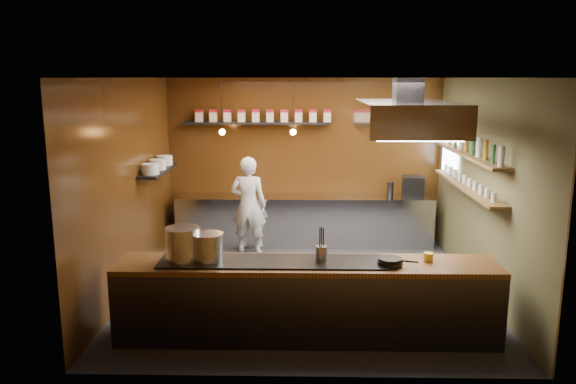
{
  "coord_description": "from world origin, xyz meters",
  "views": [
    {
      "loc": [
        -0.09,
        -7.75,
        3.0
      ],
      "look_at": [
        -0.26,
        0.4,
        1.34
      ],
      "focal_mm": 35.0,
      "sensor_mm": 36.0,
      "label": 1
    }
  ],
  "objects_px": {
    "stockpot_small": "(208,247)",
    "espresso_machine": "(413,187)",
    "stockpot_large": "(183,244)",
    "extractor_hood": "(407,117)",
    "chef": "(249,205)"
  },
  "relations": [
    {
      "from": "extractor_hood",
      "to": "chef",
      "type": "height_order",
      "value": "extractor_hood"
    },
    {
      "from": "stockpot_large",
      "to": "stockpot_small",
      "type": "distance_m",
      "value": 0.29
    },
    {
      "from": "extractor_hood",
      "to": "chef",
      "type": "xyz_separation_m",
      "value": [
        -2.27,
        2.07,
        -1.66
      ]
    },
    {
      "from": "extractor_hood",
      "to": "espresso_machine",
      "type": "bearing_deg",
      "value": 75.77
    },
    {
      "from": "espresso_machine",
      "to": "chef",
      "type": "xyz_separation_m",
      "value": [
        -2.91,
        -0.45,
        -0.24
      ]
    },
    {
      "from": "stockpot_small",
      "to": "extractor_hood",
      "type": "bearing_deg",
      "value": 26.71
    },
    {
      "from": "stockpot_small",
      "to": "espresso_machine",
      "type": "xyz_separation_m",
      "value": [
        3.07,
        3.74,
        -0.01
      ]
    },
    {
      "from": "stockpot_small",
      "to": "espresso_machine",
      "type": "bearing_deg",
      "value": 50.6
    },
    {
      "from": "extractor_hood",
      "to": "stockpot_small",
      "type": "xyz_separation_m",
      "value": [
        -2.43,
        -1.23,
        -1.4
      ]
    },
    {
      "from": "stockpot_large",
      "to": "espresso_machine",
      "type": "xyz_separation_m",
      "value": [
        3.36,
        3.73,
        -0.05
      ]
    },
    {
      "from": "stockpot_small",
      "to": "chef",
      "type": "height_order",
      "value": "chef"
    },
    {
      "from": "stockpot_large",
      "to": "extractor_hood",
      "type": "bearing_deg",
      "value": 24.13
    },
    {
      "from": "espresso_machine",
      "to": "extractor_hood",
      "type": "bearing_deg",
      "value": -96.24
    },
    {
      "from": "extractor_hood",
      "to": "stockpot_large",
      "type": "xyz_separation_m",
      "value": [
        -2.72,
        -1.22,
        -1.37
      ]
    },
    {
      "from": "stockpot_small",
      "to": "espresso_machine",
      "type": "distance_m",
      "value": 4.84
    }
  ]
}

